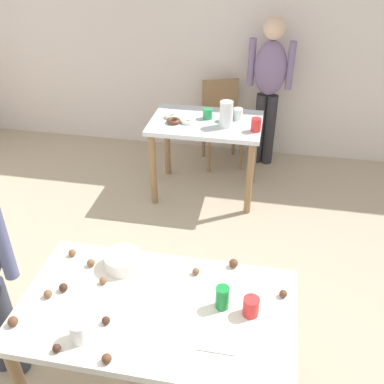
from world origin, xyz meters
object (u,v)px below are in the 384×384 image
(chair_far_table, at_px, (221,117))
(soda_can, at_px, (222,297))
(dining_table_near, at_px, (157,321))
(dining_table_far, at_px, (206,134))
(mixing_bowl, at_px, (123,260))
(pitcher_far, at_px, (226,114))
(person_adult_far, at_px, (269,81))

(chair_far_table, relative_size, soda_can, 7.13)
(dining_table_near, relative_size, soda_can, 10.86)
(dining_table_near, xyz_separation_m, chair_far_table, (-0.06, 2.88, -0.16))
(dining_table_far, xyz_separation_m, chair_far_table, (0.06, 0.69, -0.13))
(mixing_bowl, bearing_deg, dining_table_near, -45.66)
(dining_table_far, height_order, pitcher_far, pitcher_far)
(person_adult_far, height_order, soda_can, person_adult_far)
(dining_table_near, height_order, dining_table_far, same)
(chair_far_table, relative_size, person_adult_far, 0.57)
(dining_table_near, bearing_deg, person_adult_far, 82.15)
(pitcher_far, bearing_deg, soda_can, -83.43)
(dining_table_near, distance_m, pitcher_far, 2.12)
(dining_table_far, height_order, chair_far_table, chair_far_table)
(dining_table_far, bearing_deg, pitcher_far, -23.72)
(mixing_bowl, relative_size, pitcher_far, 0.88)
(chair_far_table, xyz_separation_m, pitcher_far, (0.13, -0.77, 0.37))
(person_adult_far, distance_m, soda_can, 2.85)
(person_adult_far, relative_size, pitcher_far, 6.70)
(dining_table_near, xyz_separation_m, pitcher_far, (0.07, 2.11, 0.21))
(dining_table_near, relative_size, pitcher_far, 5.87)
(chair_far_table, bearing_deg, pitcher_far, -80.35)
(person_adult_far, distance_m, mixing_bowl, 2.75)
(dining_table_near, bearing_deg, pitcher_far, 88.00)
(dining_table_far, bearing_deg, soda_can, -78.79)
(soda_can, height_order, pitcher_far, pitcher_far)
(dining_table_far, bearing_deg, mixing_bowl, -93.73)
(soda_can, bearing_deg, dining_table_far, 101.21)
(dining_table_far, distance_m, person_adult_far, 0.93)
(chair_far_table, distance_m, soda_can, 2.86)
(dining_table_far, height_order, mixing_bowl, mixing_bowl)
(soda_can, bearing_deg, person_adult_far, 88.16)
(chair_far_table, bearing_deg, dining_table_near, -88.87)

